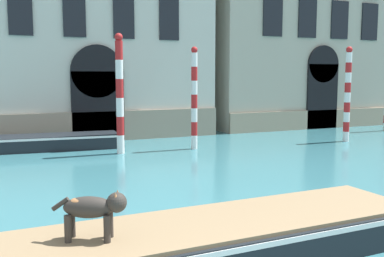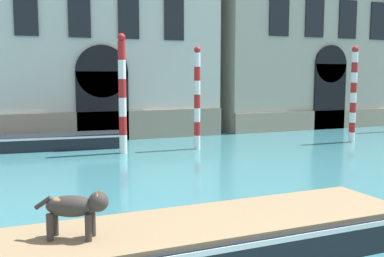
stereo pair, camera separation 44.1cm
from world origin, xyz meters
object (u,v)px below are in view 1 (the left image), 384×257
at_px(boat_foreground, 182,244).
at_px(mooring_pole_0, 120,94).
at_px(dog_on_deck, 94,208).
at_px(boat_moored_near_palazzo, 50,142).
at_px(mooring_pole_3, 347,94).
at_px(mooring_pole_4, 194,98).
at_px(mooring_pole_1, 120,94).

relative_size(boat_foreground, mooring_pole_0, 1.98).
bearing_deg(mooring_pole_0, dog_on_deck, -106.45).
height_order(dog_on_deck, mooring_pole_0, mooring_pole_0).
xyz_separation_m(boat_moored_near_palazzo, mooring_pole_3, (11.89, -2.93, 1.74)).
relative_size(dog_on_deck, mooring_pole_4, 0.24).
bearing_deg(dog_on_deck, mooring_pole_1, 97.50).
relative_size(boat_moored_near_palazzo, mooring_pole_0, 1.26).
height_order(mooring_pole_1, mooring_pole_4, mooring_pole_1).
bearing_deg(boat_moored_near_palazzo, mooring_pole_4, -17.68).
xyz_separation_m(mooring_pole_0, mooring_pole_3, (9.33, -2.07, -0.09)).
bearing_deg(mooring_pole_3, dog_on_deck, -144.57).
bearing_deg(mooring_pole_1, mooring_pole_3, -5.44).
height_order(mooring_pole_3, mooring_pole_4, mooring_pole_3).
bearing_deg(dog_on_deck, mooring_pole_0, 97.67).
distance_m(boat_foreground, boat_moored_near_palazzo, 11.84).
distance_m(boat_moored_near_palazzo, mooring_pole_0, 3.26).
bearing_deg(mooring_pole_0, mooring_pole_3, -12.52).
bearing_deg(boat_foreground, dog_on_deck, -178.82).
bearing_deg(mooring_pole_4, dog_on_deck, -120.79).
xyz_separation_m(dog_on_deck, mooring_pole_1, (2.94, 9.87, 1.11)).
height_order(boat_moored_near_palazzo, mooring_pole_1, mooring_pole_1).
distance_m(mooring_pole_1, mooring_pole_3, 9.68).
distance_m(boat_foreground, mooring_pole_0, 11.28).
bearing_deg(mooring_pole_0, boat_foreground, -100.10).
bearing_deg(mooring_pole_1, dog_on_deck, -106.62).
bearing_deg(mooring_pole_1, mooring_pole_0, 75.03).
bearing_deg(mooring_pole_4, mooring_pole_0, 153.35).
bearing_deg(dog_on_deck, boat_foreground, 26.50).
bearing_deg(mooring_pole_4, boat_moored_near_palazzo, 157.28).
bearing_deg(mooring_pole_3, boat_moored_near_palazzo, 166.15).
xyz_separation_m(boat_foreground, dog_on_deck, (-1.30, -0.05, 0.73)).
bearing_deg(boat_foreground, mooring_pole_1, 79.28).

